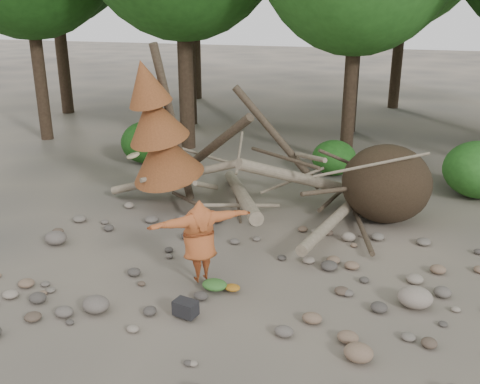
% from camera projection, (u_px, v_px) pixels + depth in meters
% --- Properties ---
extents(ground, '(120.00, 120.00, 0.00)m').
position_uv_depth(ground, '(231.00, 285.00, 10.47)').
color(ground, '#514C44').
rests_on(ground, ground).
extents(deadfall_pile, '(8.55, 5.24, 3.30)m').
position_uv_depth(deadfall_pile, '(362.00, 184.00, 13.36)').
color(deadfall_pile, '#332619').
rests_on(deadfall_pile, ground).
extents(dead_conifer, '(2.06, 2.16, 4.35)m').
position_uv_depth(dead_conifer, '(159.00, 131.00, 13.70)').
color(dead_conifer, '#4C3F30').
rests_on(dead_conifer, ground).
extents(bush_left, '(1.80, 1.80, 1.44)m').
position_uv_depth(bush_left, '(148.00, 142.00, 18.29)').
color(bush_left, '#1B4F15').
rests_on(bush_left, ground).
extents(bush_mid, '(1.40, 1.40, 1.12)m').
position_uv_depth(bush_mid, '(334.00, 158.00, 17.04)').
color(bush_mid, '#25641D').
rests_on(bush_mid, ground).
extents(bush_right, '(2.00, 2.00, 1.60)m').
position_uv_depth(bush_right, '(480.00, 170.00, 15.02)').
color(bush_right, '#2F7624').
rests_on(bush_right, ground).
extents(frisbee_thrower, '(2.41, 1.76, 2.49)m').
position_uv_depth(frisbee_thrower, '(200.00, 241.00, 10.26)').
color(frisbee_thrower, '#AB5126').
rests_on(frisbee_thrower, ground).
extents(backpack, '(0.45, 0.34, 0.27)m').
position_uv_depth(backpack, '(186.00, 311.00, 9.35)').
color(backpack, black).
rests_on(backpack, ground).
extents(cloth_green, '(0.48, 0.40, 0.18)m').
position_uv_depth(cloth_green, '(215.00, 287.00, 10.22)').
color(cloth_green, '#35692A').
rests_on(cloth_green, ground).
extents(cloth_orange, '(0.31, 0.25, 0.11)m').
position_uv_depth(cloth_orange, '(232.00, 290.00, 10.19)').
color(cloth_orange, '#9D631A').
rests_on(cloth_orange, ground).
extents(boulder_front_left, '(0.49, 0.44, 0.29)m').
position_uv_depth(boulder_front_left, '(96.00, 304.00, 9.53)').
color(boulder_front_left, '#645B53').
rests_on(boulder_front_left, ground).
extents(boulder_front_right, '(0.46, 0.41, 0.27)m').
position_uv_depth(boulder_front_right, '(359.00, 353.00, 8.23)').
color(boulder_front_right, '#7E644F').
rests_on(boulder_front_right, ground).
extents(boulder_mid_right, '(0.63, 0.56, 0.38)m').
position_uv_depth(boulder_mid_right, '(415.00, 297.00, 9.68)').
color(boulder_mid_right, gray).
rests_on(boulder_mid_right, ground).
extents(boulder_mid_left, '(0.50, 0.45, 0.30)m').
position_uv_depth(boulder_mid_left, '(56.00, 238.00, 12.21)').
color(boulder_mid_left, '#625A53').
rests_on(boulder_mid_left, ground).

